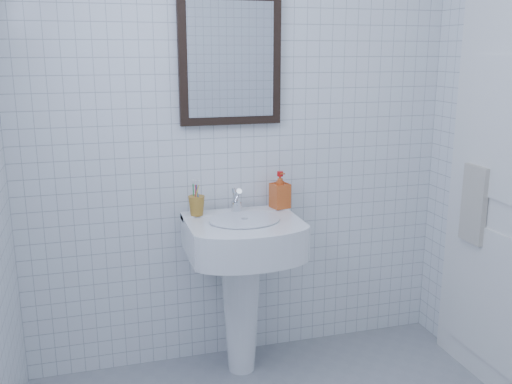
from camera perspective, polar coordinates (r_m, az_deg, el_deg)
name	(u,v)px	position (r m, az deg, el deg)	size (l,w,h in m)	color
wall_back	(241,122)	(2.85, -1.55, 7.06)	(2.20, 0.02, 2.50)	white
washbasin	(242,269)	(2.81, -1.42, -7.73)	(0.54, 0.39, 0.83)	white
faucet	(236,202)	(2.80, -1.97, -0.99)	(0.05, 0.11, 0.13)	silver
toothbrush_cup	(197,206)	(2.76, -5.96, -1.37)	(0.08, 0.08, 0.09)	#B27D2A
soap_dispenser	(280,190)	(2.87, 2.41, 0.22)	(0.08, 0.09, 0.19)	red
wall_mirror	(230,60)	(2.80, -2.59, 13.07)	(0.50, 0.04, 0.62)	black
bathroom_door	(508,185)	(2.82, 23.90, 0.61)	(0.04, 0.80, 2.00)	silver
towel_ring	(481,168)	(2.92, 21.58, 2.28)	(0.18, 0.18, 0.01)	silver
hand_towel	(474,204)	(2.95, 20.96, -1.16)	(0.03, 0.16, 0.38)	beige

